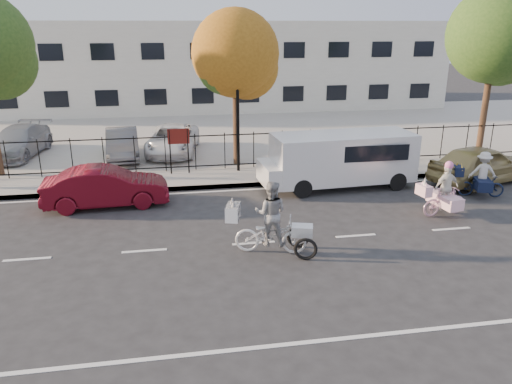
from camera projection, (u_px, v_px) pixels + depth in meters
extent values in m
plane|color=#333334|center=(254.00, 243.00, 13.96)|extent=(120.00, 120.00, 0.00)
cube|color=#A8A399|center=(232.00, 186.00, 18.65)|extent=(60.00, 0.10, 0.15)
cube|color=#A8A399|center=(228.00, 178.00, 19.63)|extent=(60.00, 2.20, 0.15)
cube|color=#A8A399|center=(210.00, 132.00, 27.94)|extent=(60.00, 15.60, 0.15)
cube|color=silver|center=(197.00, 64.00, 36.34)|extent=(34.00, 10.00, 6.00)
cylinder|color=black|center=(238.00, 122.00, 19.70)|extent=(0.12, 0.12, 4.00)
sphere|color=white|center=(237.00, 66.00, 19.01)|extent=(0.36, 0.36, 0.36)
cylinder|color=black|center=(170.00, 152.00, 19.62)|extent=(0.06, 0.06, 1.80)
cylinder|color=black|center=(188.00, 151.00, 19.73)|extent=(0.06, 0.06, 1.80)
cube|color=#59140F|center=(178.00, 136.00, 19.48)|extent=(0.85, 0.04, 0.60)
imported|color=white|center=(271.00, 235.00, 13.26)|extent=(2.02, 1.16, 1.00)
imported|color=white|center=(271.00, 213.00, 13.06)|extent=(1.00, 0.87, 1.75)
cube|color=white|center=(233.00, 212.00, 13.17)|extent=(0.49, 0.68, 0.40)
cone|color=white|center=(232.00, 201.00, 13.20)|extent=(0.16, 0.16, 0.20)
cone|color=white|center=(233.00, 204.00, 12.96)|extent=(0.16, 0.16, 0.20)
torus|color=black|center=(306.00, 249.00, 12.88)|extent=(0.62, 0.25, 0.62)
torus|color=black|center=(298.00, 237.00, 13.60)|extent=(0.62, 0.25, 0.62)
cube|color=white|center=(302.00, 231.00, 13.12)|extent=(0.64, 0.53, 0.28)
imported|color=#D2A0B8|center=(445.00, 201.00, 15.87)|extent=(1.60, 0.68, 0.93)
imported|color=silver|center=(446.00, 187.00, 15.71)|extent=(0.91, 0.49, 1.47)
cube|color=#F8BCCD|center=(424.00, 190.00, 15.46)|extent=(0.36, 0.55, 0.34)
cone|color=silver|center=(425.00, 181.00, 15.36)|extent=(0.11, 0.11, 0.30)
cube|color=#F8BCCD|center=(445.00, 200.00, 15.85)|extent=(0.70, 1.28, 0.37)
sphere|color=pink|center=(449.00, 165.00, 15.48)|extent=(0.26, 0.26, 0.26)
imported|color=#101A35|center=(481.00, 185.00, 17.63)|extent=(1.64, 1.01, 0.81)
imported|color=silver|center=(483.00, 172.00, 17.47)|extent=(1.04, 0.80, 1.42)
cube|color=black|center=(459.00, 171.00, 17.59)|extent=(0.42, 0.56, 0.33)
cone|color=gold|center=(457.00, 165.00, 17.69)|extent=(0.11, 0.21, 0.29)
cone|color=gold|center=(462.00, 167.00, 17.38)|extent=(0.11, 0.21, 0.29)
cube|color=black|center=(481.00, 183.00, 17.60)|extent=(0.85, 1.27, 0.36)
cube|color=white|center=(343.00, 157.00, 18.45)|extent=(5.29, 2.23, 1.73)
cube|color=white|center=(268.00, 173.00, 18.15)|extent=(0.59, 1.90, 0.77)
cylinder|color=black|center=(300.00, 187.00, 17.63)|extent=(0.69, 0.29, 0.67)
cylinder|color=black|center=(289.00, 174.00, 19.21)|extent=(0.69, 0.29, 0.67)
cylinder|color=black|center=(397.00, 182.00, 18.21)|extent=(0.69, 0.29, 0.67)
cylinder|color=black|center=(378.00, 170.00, 19.79)|extent=(0.69, 0.29, 0.67)
imported|color=#5E0A17|center=(106.00, 187.00, 16.61)|extent=(4.15, 1.66, 1.34)
imported|color=tan|center=(481.00, 164.00, 19.03)|extent=(4.67, 2.97, 1.48)
imported|color=#9B9EA2|center=(19.00, 141.00, 22.40)|extent=(2.46, 4.74, 1.31)
imported|color=white|center=(173.00, 139.00, 22.90)|extent=(2.72, 4.80, 1.26)
imported|color=#55585E|center=(122.00, 144.00, 22.07)|extent=(1.69, 3.99, 1.28)
cylinder|color=#442D1D|center=(236.00, 119.00, 20.79)|extent=(0.28, 0.28, 4.12)
sphere|color=#9F6219|center=(235.00, 53.00, 19.94)|extent=(3.53, 3.53, 3.53)
sphere|color=#9F6219|center=(247.00, 68.00, 20.40)|extent=(2.59, 2.59, 2.59)
cylinder|color=#442D1D|center=(485.00, 107.00, 21.86)|extent=(0.28, 0.28, 4.72)
sphere|color=#385B1E|center=(495.00, 35.00, 20.88)|extent=(4.04, 4.04, 4.04)
sphere|color=#385B1E|center=(501.00, 51.00, 21.37)|extent=(2.96, 2.96, 2.96)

